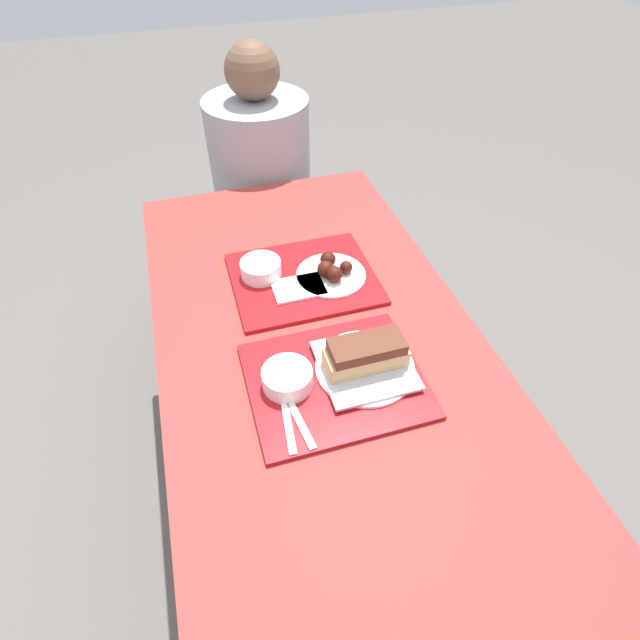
# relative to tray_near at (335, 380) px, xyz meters

# --- Properties ---
(ground_plane) EXTENTS (12.00, 12.00, 0.00)m
(ground_plane) POSITION_rel_tray_near_xyz_m (0.01, 0.14, -0.76)
(ground_plane) COLOR #605B56
(picnic_table) EXTENTS (0.80, 1.58, 0.76)m
(picnic_table) POSITION_rel_tray_near_xyz_m (0.01, 0.14, -0.11)
(picnic_table) COLOR maroon
(picnic_table) RESTS_ON ground_plane
(picnic_bench_far) EXTENTS (0.76, 0.28, 0.44)m
(picnic_bench_far) POSITION_rel_tray_near_xyz_m (0.01, 1.15, -0.39)
(picnic_bench_far) COLOR maroon
(picnic_bench_far) RESTS_ON ground_plane
(tray_near) EXTENTS (0.40, 0.34, 0.01)m
(tray_near) POSITION_rel_tray_near_xyz_m (0.00, 0.00, 0.00)
(tray_near) COLOR #B21419
(tray_near) RESTS_ON picnic_table
(tray_far) EXTENTS (0.40, 0.34, 0.01)m
(tray_far) POSITION_rel_tray_near_xyz_m (0.03, 0.37, 0.00)
(tray_far) COLOR #B21419
(tray_far) RESTS_ON picnic_table
(bowl_coleslaw_near) EXTENTS (0.11, 0.11, 0.05)m
(bowl_coleslaw_near) POSITION_rel_tray_near_xyz_m (-0.11, 0.02, 0.03)
(bowl_coleslaw_near) COLOR white
(bowl_coleslaw_near) RESTS_ON tray_near
(brisket_sandwich_plate) EXTENTS (0.23, 0.23, 0.09)m
(brisket_sandwich_plate) POSITION_rel_tray_near_xyz_m (0.08, 0.01, 0.04)
(brisket_sandwich_plate) COLOR white
(brisket_sandwich_plate) RESTS_ON tray_near
(plastic_fork_near) EXTENTS (0.03, 0.17, 0.00)m
(plastic_fork_near) POSITION_rel_tray_near_xyz_m (-0.13, -0.08, 0.01)
(plastic_fork_near) COLOR white
(plastic_fork_near) RESTS_ON tray_near
(plastic_knife_near) EXTENTS (0.04, 0.17, 0.00)m
(plastic_knife_near) POSITION_rel_tray_near_xyz_m (-0.11, -0.08, 0.01)
(plastic_knife_near) COLOR white
(plastic_knife_near) RESTS_ON tray_near
(condiment_packet) EXTENTS (0.04, 0.03, 0.01)m
(condiment_packet) POSITION_rel_tray_near_xyz_m (-0.00, 0.08, 0.01)
(condiment_packet) COLOR #A59E93
(condiment_packet) RESTS_ON tray_near
(bowl_coleslaw_far) EXTENTS (0.11, 0.11, 0.05)m
(bowl_coleslaw_far) POSITION_rel_tray_near_xyz_m (-0.08, 0.42, 0.03)
(bowl_coleslaw_far) COLOR white
(bowl_coleslaw_far) RESTS_ON tray_far
(wings_plate_far) EXTENTS (0.20, 0.20, 0.06)m
(wings_plate_far) POSITION_rel_tray_near_xyz_m (0.10, 0.36, 0.02)
(wings_plate_far) COLOR white
(wings_plate_far) RESTS_ON tray_far
(napkin_far) EXTENTS (0.14, 0.10, 0.01)m
(napkin_far) POSITION_rel_tray_near_xyz_m (0.00, 0.33, 0.01)
(napkin_far) COLOR white
(napkin_far) RESTS_ON tray_far
(person_seated_across) EXTENTS (0.39, 0.39, 0.73)m
(person_seated_across) POSITION_rel_tray_near_xyz_m (0.06, 1.15, -0.02)
(person_seated_across) COLOR #9E9EA3
(person_seated_across) RESTS_ON picnic_bench_far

